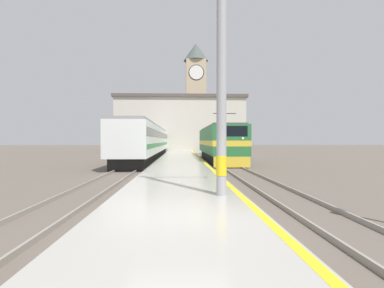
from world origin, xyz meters
name	(u,v)px	position (x,y,z in m)	size (l,w,h in m)	color
ground_plane	(180,158)	(0.00, 30.00, 0.00)	(200.00, 200.00, 0.00)	#60564C
platform	(180,158)	(0.00, 25.00, 0.22)	(4.02, 140.00, 0.45)	#ADA89E
rail_track_near	(217,160)	(3.88, 25.00, 0.03)	(2.83, 140.00, 0.16)	#60564C
rail_track_far	(146,160)	(-3.64, 25.00, 0.03)	(2.84, 140.00, 0.16)	#60564C
locomotive_train	(219,143)	(3.88, 23.10, 1.81)	(2.92, 15.78, 4.50)	black
passenger_train	(151,141)	(-3.64, 30.94, 2.01)	(2.92, 36.74, 3.71)	black
catenary_mast	(224,53)	(1.37, 2.23, 4.77)	(2.90, 0.32, 8.78)	#9E9EA3
clock_tower	(196,93)	(3.20, 55.41, 11.94)	(5.06, 5.06, 22.28)	tan
station_building	(180,125)	(-0.01, 46.56, 4.87)	(22.18, 10.17, 9.70)	beige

